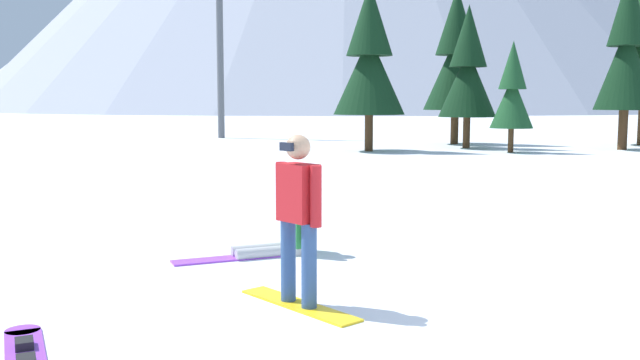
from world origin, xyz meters
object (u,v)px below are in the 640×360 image
object	(u,v)px
pine_tree_tall	(456,59)
snowboarder_foreground	(298,217)
snowboarder_midground	(287,228)
pine_tree_slender	(512,92)
ski_lift_tower	(220,30)
pine_tree_broad	(627,51)
pine_tree_leaning	(468,70)
loose_snowboard_far_spare	(25,357)
pine_tree_twin	(369,60)

from	to	relation	value
pine_tree_tall	snowboarder_foreground	bearing A→B (deg)	-90.20
snowboarder_foreground	snowboarder_midground	world-z (taller)	snowboarder_foreground
pine_tree_slender	snowboarder_foreground	bearing A→B (deg)	-96.59
snowboarder_midground	ski_lift_tower	bearing A→B (deg)	113.46
pine_tree_slender	ski_lift_tower	xyz separation A→B (m)	(-14.84, 7.27, 3.38)
pine_tree_broad	pine_tree_leaning	size ratio (longest dim) A/B	1.23
loose_snowboard_far_spare	pine_tree_slender	distance (m)	23.98
snowboarder_midground	loose_snowboard_far_spare	world-z (taller)	snowboarder_midground
pine_tree_tall	pine_tree_twin	distance (m)	6.24
snowboarder_midground	pine_tree_twin	xyz separation A→B (m)	(-2.19, 18.82, 3.24)
pine_tree_slender	snowboarder_midground	bearing A→B (deg)	-99.57
loose_snowboard_far_spare	ski_lift_tower	world-z (taller)	ski_lift_tower
loose_snowboard_far_spare	pine_tree_leaning	xyz separation A→B (m)	(2.43, 25.64, 3.23)
pine_tree_broad	pine_tree_slender	size ratio (longest dim) A/B	1.72
loose_snowboard_far_spare	pine_tree_leaning	distance (m)	25.96
pine_tree_slender	ski_lift_tower	world-z (taller)	ski_lift_tower
pine_tree_broad	pine_tree_slender	distance (m)	5.48
snowboarder_foreground	pine_tree_twin	distance (m)	21.42
loose_snowboard_far_spare	pine_tree_slender	world-z (taller)	pine_tree_slender
snowboarder_foreground	pine_tree_slender	bearing A→B (deg)	83.41
pine_tree_leaning	pine_tree_twin	size ratio (longest dim) A/B	0.91
loose_snowboard_far_spare	ski_lift_tower	bearing A→B (deg)	109.10
pine_tree_broad	pine_tree_tall	distance (m)	7.20
snowboarder_foreground	ski_lift_tower	world-z (taller)	ski_lift_tower
ski_lift_tower	pine_tree_leaning	bearing A→B (deg)	-21.40
pine_tree_broad	ski_lift_tower	size ratio (longest dim) A/B	0.73
pine_tree_leaning	ski_lift_tower	world-z (taller)	ski_lift_tower
snowboarder_foreground	pine_tree_tall	distance (m)	26.65
pine_tree_tall	ski_lift_tower	distance (m)	12.80
loose_snowboard_far_spare	pine_tree_slender	size ratio (longest dim) A/B	0.36
loose_snowboard_far_spare	pine_tree_twin	size ratio (longest dim) A/B	0.23
pine_tree_broad	ski_lift_tower	distance (m)	19.92
pine_tree_slender	pine_tree_twin	distance (m)	5.63
loose_snowboard_far_spare	pine_tree_broad	world-z (taller)	pine_tree_broad
loose_snowboard_far_spare	ski_lift_tower	distance (m)	33.06
loose_snowboard_far_spare	pine_tree_broad	bearing A→B (deg)	71.71
snowboarder_midground	pine_tree_leaning	world-z (taller)	pine_tree_leaning
pine_tree_broad	snowboarder_foreground	bearing A→B (deg)	-105.98
pine_tree_tall	pine_tree_slender	bearing A→B (deg)	-63.65
pine_tree_slender	pine_tree_twin	bearing A→B (deg)	-173.91
snowboarder_foreground	pine_tree_tall	xyz separation A→B (m)	(0.09, 26.48, 3.01)
snowboarder_midground	pine_tree_tall	bearing A→B (deg)	87.95
pine_tree_broad	ski_lift_tower	xyz separation A→B (m)	(-19.31, 4.58, 1.71)
loose_snowboard_far_spare	pine_tree_broad	xyz separation A→B (m)	(8.66, 26.20, 3.98)
snowboarder_foreground	pine_tree_broad	distance (m)	25.49
snowboarder_foreground	pine_tree_broad	size ratio (longest dim) A/B	0.23
pine_tree_leaning	pine_tree_tall	bearing A→B (deg)	103.31
snowboarder_midground	ski_lift_tower	distance (m)	29.56
snowboarder_foreground	pine_tree_twin	size ratio (longest dim) A/B	0.26
pine_tree_twin	snowboarder_foreground	bearing A→B (deg)	-81.98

